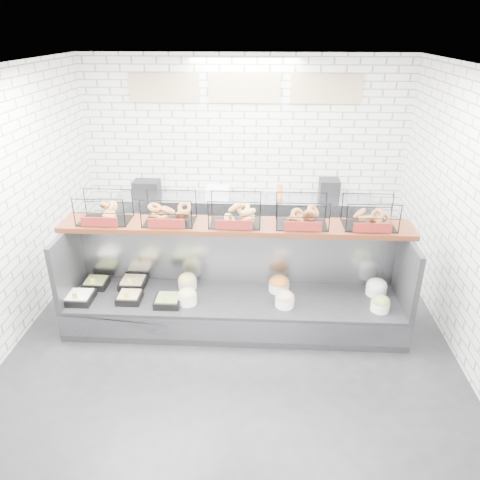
{
  "coord_description": "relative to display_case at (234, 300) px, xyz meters",
  "views": [
    {
      "loc": [
        0.33,
        -4.48,
        3.38
      ],
      "look_at": [
        0.06,
        0.45,
        1.08
      ],
      "focal_mm": 35.0,
      "sensor_mm": 36.0,
      "label": 1
    }
  ],
  "objects": [
    {
      "name": "ground",
      "position": [
        0.01,
        -0.35,
        -0.32
      ],
      "size": [
        5.5,
        5.5,
        0.0
      ],
      "primitive_type": "plane",
      "color": "black",
      "rests_on": "ground"
    },
    {
      "name": "display_case",
      "position": [
        0.0,
        0.0,
        0.0
      ],
      "size": [
        4.0,
        0.9,
        1.2
      ],
      "color": "black",
      "rests_on": "ground"
    },
    {
      "name": "room_shell",
      "position": [
        0.01,
        0.26,
        1.73
      ],
      "size": [
        5.02,
        5.51,
        3.01
      ],
      "color": "white",
      "rests_on": "ground"
    },
    {
      "name": "bagel_shelf",
      "position": [
        0.01,
        0.17,
        1.05
      ],
      "size": [
        4.1,
        0.5,
        0.4
      ],
      "color": "#3C190D",
      "rests_on": "display_case"
    },
    {
      "name": "prep_counter",
      "position": [
        0.0,
        2.08,
        0.14
      ],
      "size": [
        4.0,
        0.6,
        1.2
      ],
      "color": "#93969B",
      "rests_on": "ground"
    }
  ]
}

